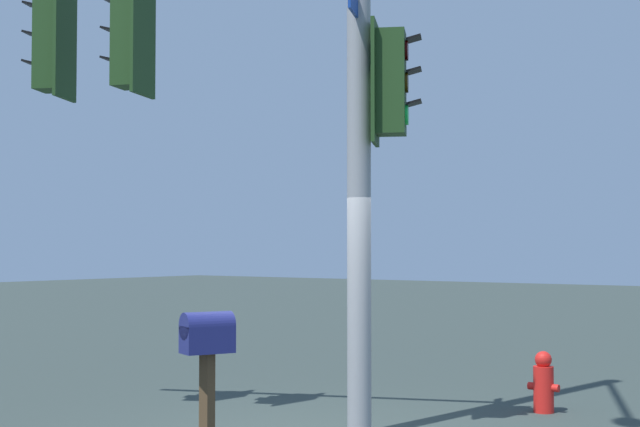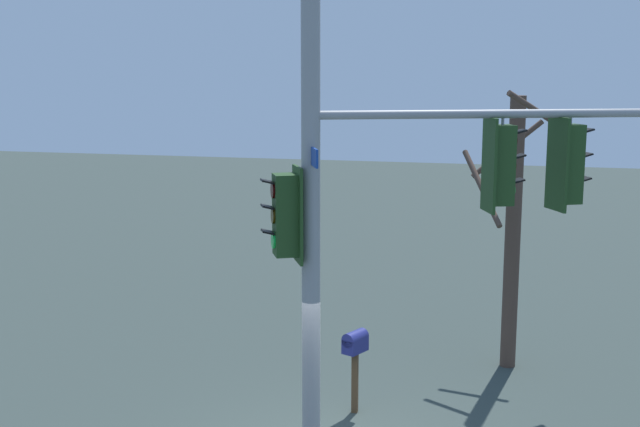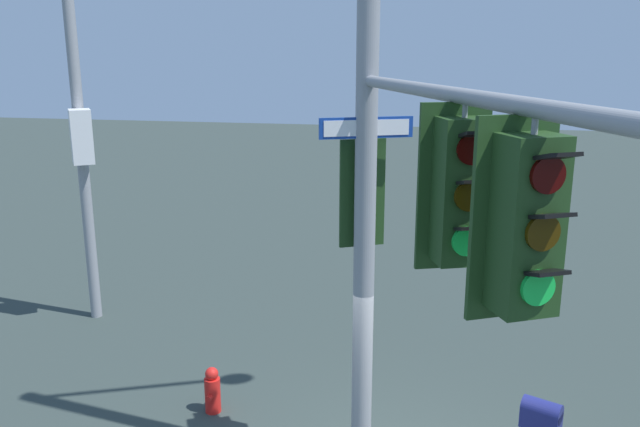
{
  "view_description": "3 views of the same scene",
  "coord_description": "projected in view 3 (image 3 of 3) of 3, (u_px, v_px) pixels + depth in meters",
  "views": [
    {
      "loc": [
        5.43,
        -7.5,
        1.97
      ],
      "look_at": [
        -0.36,
        0.44,
        2.34
      ],
      "focal_mm": 50.96,
      "sensor_mm": 36.0,
      "label": 1
    },
    {
      "loc": [
        -2.69,
        10.77,
        5.58
      ],
      "look_at": [
        -0.14,
        0.98,
        3.81
      ],
      "focal_mm": 45.28,
      "sensor_mm": 36.0,
      "label": 2
    },
    {
      "loc": [
        -7.13,
        -0.44,
        5.35
      ],
      "look_at": [
        -0.24,
        0.95,
        3.57
      ],
      "focal_mm": 36.07,
      "sensor_mm": 36.0,
      "label": 3
    }
  ],
  "objects": [
    {
      "name": "main_signal_pole_assembly",
      "position": [
        405.0,
        97.0,
        6.38
      ],
      "size": [
        5.89,
        3.75,
        9.85
      ],
      "rotation": [
        0.0,
        0.0,
        3.54
      ],
      "color": "gray",
      "rests_on": "ground"
    },
    {
      "name": "secondary_pole_assembly",
      "position": [
        82.0,
        150.0,
        12.38
      ],
      "size": [
        0.7,
        0.6,
        6.68
      ],
      "rotation": [
        0.0,
        0.0,
        3.75
      ],
      "color": "gray",
      "rests_on": "ground"
    },
    {
      "name": "fire_hydrant",
      "position": [
        213.0,
        391.0,
        9.74
      ],
      "size": [
        0.38,
        0.24,
        0.73
      ],
      "color": "red",
      "rests_on": "ground"
    },
    {
      "name": "mailbox",
      "position": [
        540.0,
        423.0,
        7.53
      ],
      "size": [
        0.4,
        0.5,
        1.41
      ],
      "rotation": [
        0.0,
        0.0,
        2.72
      ],
      "color": "#4C3823",
      "rests_on": "ground"
    }
  ]
}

